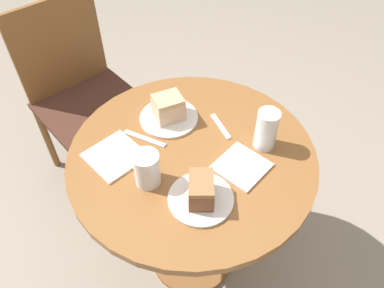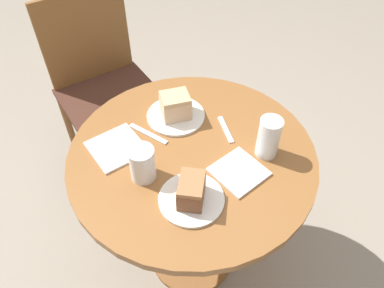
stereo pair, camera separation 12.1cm
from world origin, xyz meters
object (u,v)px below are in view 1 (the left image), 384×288
object	(u,v)px
plate_near	(169,118)
cake_slice_near	(168,107)
cake_slice_far	(201,190)
plate_far	(201,199)
chair	(84,95)
glass_lemonade	(147,170)
glass_water	(266,131)

from	to	relation	value
plate_near	cake_slice_near	xyz separation A→B (m)	(-0.00, 0.00, 0.05)
plate_near	cake_slice_far	world-z (taller)	cake_slice_far
cake_slice_far	cake_slice_near	bearing A→B (deg)	71.94
cake_slice_near	plate_far	bearing A→B (deg)	-108.06
chair	cake_slice_near	size ratio (longest dim) A/B	8.03
glass_lemonade	glass_water	world-z (taller)	glass_water
cake_slice_near	cake_slice_far	distance (m)	0.37
chair	cake_slice_near	xyz separation A→B (m)	(0.11, -0.62, 0.30)
plate_near	glass_lemonade	xyz separation A→B (m)	(-0.20, -0.20, 0.05)
plate_far	glass_lemonade	distance (m)	0.18
chair	plate_near	distance (m)	0.68
chair	plate_far	bearing A→B (deg)	-96.41
plate_near	cake_slice_near	distance (m)	0.05
cake_slice_near	cake_slice_far	bearing A→B (deg)	-108.06
chair	cake_slice_near	distance (m)	0.70
chair	glass_water	world-z (taller)	chair
cake_slice_far	glass_lemonade	world-z (taller)	glass_lemonade
plate_far	cake_slice_far	distance (m)	0.05
plate_far	glass_water	distance (m)	0.32
plate_near	cake_slice_far	bearing A→B (deg)	-108.06
plate_far	plate_near	bearing A→B (deg)	71.94
glass_lemonade	cake_slice_near	bearing A→B (deg)	44.33
chair	glass_water	xyz separation A→B (m)	(0.30, -0.91, 0.32)
chair	plate_far	distance (m)	1.00
plate_far	glass_water	bearing A→B (deg)	10.73
plate_near	chair	bearing A→B (deg)	100.23
glass_lemonade	chair	bearing A→B (deg)	83.48
cake_slice_near	glass_water	size ratio (longest dim) A/B	0.79
chair	glass_lemonade	world-z (taller)	chair
plate_near	plate_far	distance (m)	0.37
plate_near	cake_slice_near	world-z (taller)	cake_slice_near
plate_near	glass_water	xyz separation A→B (m)	(0.19, -0.29, 0.06)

